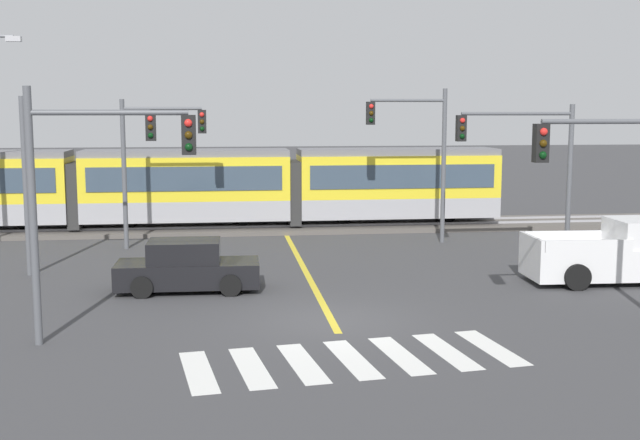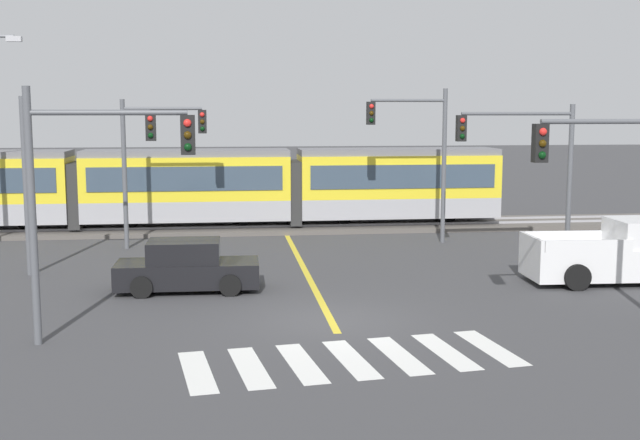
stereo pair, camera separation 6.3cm
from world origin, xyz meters
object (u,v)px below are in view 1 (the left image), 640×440
light_rail_tram (187,185)px  traffic_light_mid_left (72,157)px  traffic_light_far_left (153,150)px  sedan_crossing (187,267)px  traffic_light_near_left (90,178)px  pickup_truck (618,256)px  traffic_light_mid_right (529,155)px  traffic_light_far_right (418,143)px  traffic_light_near_right (628,180)px

light_rail_tram → traffic_light_mid_left: traffic_light_mid_left is taller
traffic_light_far_left → sedan_crossing: bearing=-78.6°
traffic_light_far_left → traffic_light_near_left: bearing=-91.5°
light_rail_tram → traffic_light_mid_left: bearing=-109.3°
pickup_truck → traffic_light_mid_left: (-16.98, 3.37, 3.00)m
pickup_truck → traffic_light_near_left: 16.16m
traffic_light_mid_left → light_rail_tram: bearing=70.7°
sedan_crossing → traffic_light_near_left: bearing=-110.0°
traffic_light_mid_left → traffic_light_mid_right: bearing=1.5°
sedan_crossing → traffic_light_far_left: traffic_light_far_left is taller
light_rail_tram → traffic_light_far_right: bearing=-25.7°
sedan_crossing → pickup_truck: 13.27m
pickup_truck → traffic_light_far_left: traffic_light_far_left is taller
traffic_light_near_right → traffic_light_far_right: bearing=97.7°
traffic_light_mid_right → sedan_crossing: bearing=-164.2°
traffic_light_mid_left → traffic_light_near_left: bearing=-77.3°
traffic_light_far_right → traffic_light_mid_left: traffic_light_far_right is taller
traffic_light_near_left → traffic_light_far_left: size_ratio=1.02×
sedan_crossing → traffic_light_mid_right: (11.78, 3.33, 3.06)m
traffic_light_far_right → traffic_light_far_left: (-10.43, 0.07, -0.22)m
sedan_crossing → traffic_light_near_right: (10.67, -5.69, 2.98)m
light_rail_tram → traffic_light_mid_right: size_ratio=5.05×
traffic_light_mid_left → traffic_light_far_left: (2.16, 4.79, -0.02)m
traffic_light_near_right → traffic_light_far_left: traffic_light_far_left is taller
traffic_light_far_right → traffic_light_far_left: bearing=179.6°
traffic_light_far_right → traffic_light_mid_right: traffic_light_far_right is taller
traffic_light_near_right → traffic_light_mid_left: (-14.39, 8.62, 0.16)m
pickup_truck → traffic_light_near_right: 6.50m
traffic_light_mid_right → traffic_light_near_left: (-13.67, -8.52, 0.05)m
light_rail_tram → pickup_truck: size_ratio=5.12×
traffic_light_near_left → traffic_light_mid_right: bearing=31.9°
traffic_light_mid_right → traffic_light_near_left: 16.11m
light_rail_tram → pickup_truck: bearing=-42.5°
sedan_crossing → pickup_truck: bearing=-1.9°
pickup_truck → traffic_light_far_left: 17.18m
light_rail_tram → traffic_light_far_right: size_ratio=4.52×
traffic_light_mid_left → pickup_truck: bearing=-11.2°
traffic_light_near_right → traffic_light_mid_right: 9.09m
light_rail_tram → traffic_light_far_left: 4.90m
sedan_crossing → traffic_light_mid_left: 5.68m
light_rail_tram → traffic_light_mid_right: bearing=-35.7°
traffic_light_near_right → traffic_light_far_right: traffic_light_far_right is taller
traffic_light_near_right → traffic_light_far_left: bearing=132.4°
light_rail_tram → traffic_light_mid_left: size_ratio=4.84×
pickup_truck → traffic_light_near_left: traffic_light_near_left is taller
traffic_light_far_left → traffic_light_mid_right: bearing=-18.2°
sedan_crossing → traffic_light_far_right: 12.17m
traffic_light_mid_right → traffic_light_far_left: bearing=161.8°
pickup_truck → traffic_light_near_right: traffic_light_near_right is taller
light_rail_tram → traffic_light_near_right: traffic_light_near_right is taller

